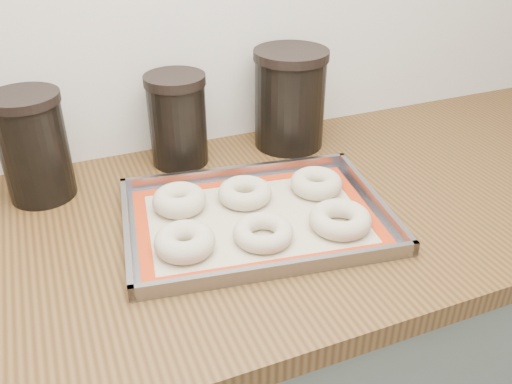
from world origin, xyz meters
name	(u,v)px	position (x,y,z in m)	size (l,w,h in m)	color
countertop	(245,222)	(0.00, 1.68, 0.88)	(3.06, 0.68, 0.04)	brown
baking_tray	(256,218)	(0.01, 1.65, 0.91)	(0.50, 0.39, 0.03)	gray
baking_mat	(256,218)	(0.01, 1.65, 0.90)	(0.46, 0.35, 0.00)	#C6B793
bagel_front_left	(185,242)	(-0.13, 1.60, 0.92)	(0.10, 0.10, 0.04)	beige
bagel_front_mid	(263,233)	(0.00, 1.58, 0.92)	(0.10, 0.10, 0.03)	beige
bagel_front_right	(340,219)	(0.13, 1.56, 0.92)	(0.11, 0.11, 0.03)	beige
bagel_back_left	(179,200)	(-0.11, 1.73, 0.92)	(0.10, 0.10, 0.04)	beige
bagel_back_mid	(245,193)	(0.01, 1.71, 0.92)	(0.10, 0.10, 0.03)	beige
bagel_back_right	(316,183)	(0.15, 1.69, 0.92)	(0.10, 0.10, 0.04)	beige
canister_left	(34,146)	(-0.33, 1.88, 1.00)	(0.13, 0.13, 0.20)	black
canister_mid	(178,120)	(-0.05, 1.92, 1.00)	(0.12, 0.12, 0.19)	black
canister_right	(290,99)	(0.20, 1.91, 1.01)	(0.16, 0.16, 0.22)	black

